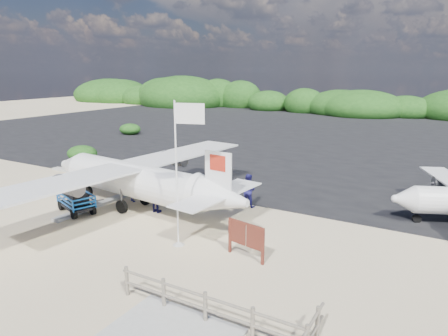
# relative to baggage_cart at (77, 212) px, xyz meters

# --- Properties ---
(ground) EXTENTS (160.00, 160.00, 0.00)m
(ground) POSITION_rel_baggage_cart_xyz_m (4.72, 0.47, 0.00)
(ground) COLOR beige
(asphalt_apron) EXTENTS (90.00, 50.00, 0.04)m
(asphalt_apron) POSITION_rel_baggage_cart_xyz_m (4.72, 30.47, 0.00)
(asphalt_apron) COLOR #B2B2B2
(asphalt_apron) RESTS_ON ground
(lagoon) EXTENTS (9.00, 7.00, 0.40)m
(lagoon) POSITION_rel_baggage_cart_xyz_m (-4.28, 1.97, 0.00)
(lagoon) COLOR #B2B2B2
(lagoon) RESTS_ON ground
(vegetation_band) EXTENTS (124.00, 8.00, 4.40)m
(vegetation_band) POSITION_rel_baggage_cart_xyz_m (4.72, 55.47, 0.00)
(vegetation_band) COLOR #B2B2B2
(vegetation_band) RESTS_ON ground
(fence) EXTENTS (6.40, 2.00, 1.10)m
(fence) POSITION_rel_baggage_cart_xyz_m (10.72, -4.53, 0.00)
(fence) COLOR #B2B2B2
(fence) RESTS_ON ground
(baggage_cart) EXTENTS (2.76, 2.11, 1.22)m
(baggage_cart) POSITION_rel_baggage_cart_xyz_m (0.00, 0.00, 0.00)
(baggage_cart) COLOR #0C52B4
(baggage_cart) RESTS_ON ground
(flagpole) EXTENTS (1.29, 0.82, 5.99)m
(flagpole) POSITION_rel_baggage_cart_xyz_m (6.88, -0.60, 0.00)
(flagpole) COLOR white
(flagpole) RESTS_ON ground
(signboard) EXTENTS (1.82, 0.53, 1.50)m
(signboard) POSITION_rel_baggage_cart_xyz_m (9.86, -0.28, 0.00)
(signboard) COLOR maroon
(signboard) RESTS_ON ground
(crew_a) EXTENTS (0.63, 0.53, 1.48)m
(crew_a) POSITION_rel_baggage_cart_xyz_m (1.28, 2.75, 0.74)
(crew_a) COLOR #191656
(crew_a) RESTS_ON ground
(crew_b) EXTENTS (0.91, 0.72, 1.80)m
(crew_b) POSITION_rel_baggage_cart_xyz_m (7.22, 5.18, 0.90)
(crew_b) COLOR #191656
(crew_b) RESTS_ON ground
(crew_c) EXTENTS (1.07, 0.51, 1.77)m
(crew_c) POSITION_rel_baggage_cart_xyz_m (3.59, 2.02, 0.89)
(crew_c) COLOR #191656
(crew_c) RESTS_ON ground
(aircraft_large) EXTENTS (17.44, 17.44, 4.75)m
(aircraft_large) POSITION_rel_baggage_cart_xyz_m (16.23, 24.53, 0.00)
(aircraft_large) COLOR #B2B2B2
(aircraft_large) RESTS_ON ground
(aircraft_small) EXTENTS (9.53, 9.53, 2.63)m
(aircraft_small) POSITION_rel_baggage_cart_xyz_m (-7.60, 35.42, 0.00)
(aircraft_small) COLOR #B2B2B2
(aircraft_small) RESTS_ON ground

